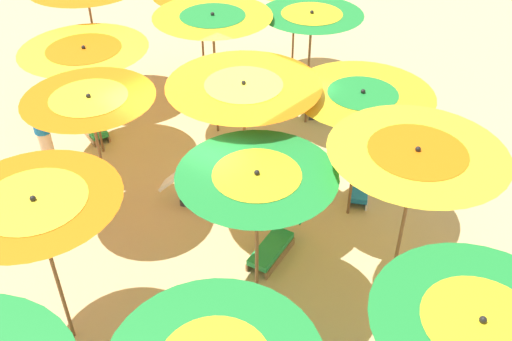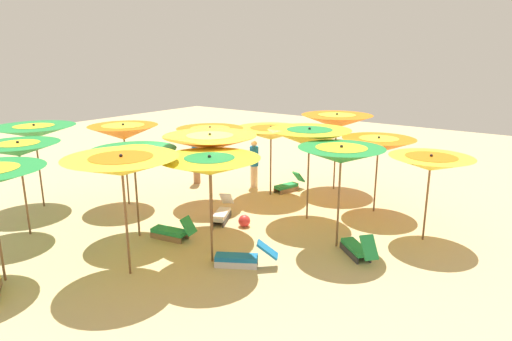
% 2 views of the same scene
% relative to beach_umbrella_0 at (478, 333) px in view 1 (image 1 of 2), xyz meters
% --- Properties ---
extents(ground, '(38.94, 38.94, 0.04)m').
position_rel_beach_umbrella_0_xyz_m(ground, '(1.42, 4.77, -2.19)').
color(ground, '#D1B57F').
extents(beach_umbrella_0, '(2.06, 2.06, 2.39)m').
position_rel_beach_umbrella_0_xyz_m(beach_umbrella_0, '(0.00, 0.00, 0.00)').
color(beach_umbrella_0, brown).
rests_on(beach_umbrella_0, ground).
extents(beach_umbrella_1, '(2.24, 2.24, 2.55)m').
position_rel_beach_umbrella_0_xyz_m(beach_umbrella_1, '(1.79, 1.68, 0.14)').
color(beach_umbrella_1, brown).
rests_on(beach_umbrella_1, ground).
extents(beach_umbrella_2, '(2.13, 2.13, 2.40)m').
position_rel_beach_umbrella_0_xyz_m(beach_umbrella_2, '(2.79, 3.11, -0.01)').
color(beach_umbrella_2, brown).
rests_on(beach_umbrella_2, ground).
extents(beach_umbrella_3, '(1.96, 1.96, 2.45)m').
position_rel_beach_umbrella_0_xyz_m(beach_umbrella_3, '(4.62, 5.46, 0.05)').
color(beach_umbrella_3, brown).
rests_on(beach_umbrella_3, ground).
extents(beach_umbrella_6, '(2.04, 2.04, 2.29)m').
position_rel_beach_umbrella_0_xyz_m(beach_umbrella_6, '(0.38, 3.07, -0.09)').
color(beach_umbrella_6, brown).
rests_on(beach_umbrella_6, ground).
extents(beach_umbrella_7, '(2.30, 2.30, 2.55)m').
position_rel_beach_umbrella_0_xyz_m(beach_umbrella_7, '(1.61, 4.42, 0.14)').
color(beach_umbrella_7, brown).
rests_on(beach_umbrella_7, ground).
extents(beach_umbrella_8, '(2.20, 2.20, 2.55)m').
position_rel_beach_umbrella_0_xyz_m(beach_umbrella_8, '(3.14, 6.60, 0.11)').
color(beach_umbrella_8, brown).
rests_on(beach_umbrella_8, ground).
extents(beach_umbrella_9, '(2.03, 2.03, 2.20)m').
position_rel_beach_umbrella_0_xyz_m(beach_umbrella_9, '(4.40, 8.27, -0.22)').
color(beach_umbrella_9, brown).
rests_on(beach_umbrella_9, ground).
extents(beach_umbrella_11, '(2.00, 2.00, 2.47)m').
position_rel_beach_umbrella_0_xyz_m(beach_umbrella_11, '(-1.82, 4.46, 0.04)').
color(beach_umbrella_11, brown).
rests_on(beach_umbrella_11, ground).
extents(beach_umbrella_12, '(1.98, 1.98, 2.35)m').
position_rel_beach_umbrella_0_xyz_m(beach_umbrella_12, '(0.07, 6.11, -0.03)').
color(beach_umbrella_12, brown).
rests_on(beach_umbrella_12, ground).
extents(beach_umbrella_13, '(2.26, 2.26, 2.25)m').
position_rel_beach_umbrella_0_xyz_m(beach_umbrella_13, '(1.11, 7.77, -0.16)').
color(beach_umbrella_13, brown).
rests_on(beach_umbrella_13, ground).
extents(lounger_1, '(1.17, 1.05, 0.69)m').
position_rel_beach_umbrella_0_xyz_m(lounger_1, '(5.26, 5.21, -1.95)').
color(lounger_1, '#333338').
rests_on(lounger_1, ground).
extents(lounger_2, '(1.32, 0.97, 0.58)m').
position_rel_beach_umbrella_0_xyz_m(lounger_2, '(3.44, 3.33, -1.96)').
color(lounger_2, silver).
rests_on(lounger_2, ground).
extents(lounger_3, '(1.22, 0.58, 0.63)m').
position_rel_beach_umbrella_0_xyz_m(lounger_3, '(1.19, 3.43, -1.96)').
color(lounger_3, olive).
rests_on(lounger_3, ground).
extents(lounger_4, '(0.90, 1.35, 0.63)m').
position_rel_beach_umbrella_0_xyz_m(lounger_4, '(1.31, 5.16, -1.96)').
color(lounger_4, '#333338').
rests_on(lounger_4, ground).
extents(lounger_5, '(0.61, 1.17, 0.59)m').
position_rel_beach_umbrella_0_xyz_m(lounger_5, '(1.37, 8.44, -1.96)').
color(lounger_5, olive).
rests_on(lounger_5, ground).
extents(beachgoer_0, '(0.30, 0.30, 1.61)m').
position_rel_beach_umbrella_0_xyz_m(beachgoer_0, '(0.18, 8.13, -1.33)').
color(beachgoer_0, beige).
rests_on(beachgoer_0, ground).
extents(beach_ball, '(0.32, 0.32, 0.32)m').
position_rel_beach_umbrella_0_xyz_m(beach_ball, '(2.11, 5.12, -2.01)').
color(beach_ball, red).
rests_on(beach_ball, ground).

